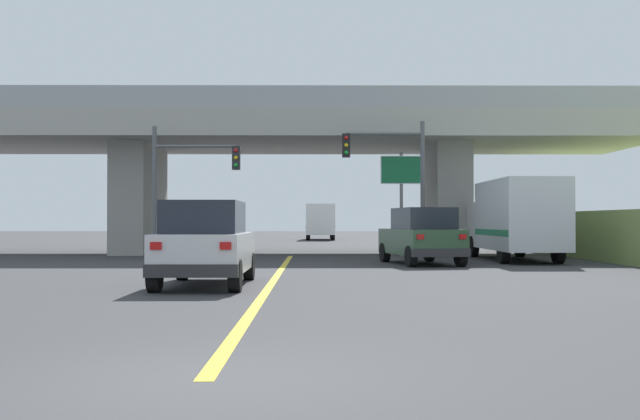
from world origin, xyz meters
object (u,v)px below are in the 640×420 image
object	(u,v)px
box_truck	(516,219)
traffic_signal_farside	(185,175)
suv_crossing	(422,236)
highway_sign	(401,179)
semi_truck_distant	(320,221)
traffic_signal_nearside	(395,169)
suv_lead	(206,243)

from	to	relation	value
box_truck	traffic_signal_farside	size ratio (longest dim) A/B	1.40
suv_crossing	highway_sign	size ratio (longest dim) A/B	1.05
semi_truck_distant	suv_crossing	bearing A→B (deg)	-84.58
box_truck	traffic_signal_farside	xyz separation A→B (m)	(-13.17, 1.14, 1.76)
traffic_signal_nearside	semi_truck_distant	distance (m)	32.15
suv_crossing	semi_truck_distant	bearing A→B (deg)	85.58
traffic_signal_nearside	semi_truck_distant	world-z (taller)	traffic_signal_nearside
suv_lead	highway_sign	size ratio (longest dim) A/B	1.01
suv_crossing	semi_truck_distant	world-z (taller)	semi_truck_distant
suv_crossing	highway_sign	bearing A→B (deg)	80.66
traffic_signal_farside	highway_sign	size ratio (longest dim) A/B	1.19
suv_crossing	semi_truck_distant	distance (m)	35.73
suv_lead	semi_truck_distant	bearing A→B (deg)	86.08
suv_lead	semi_truck_distant	world-z (taller)	semi_truck_distant
traffic_signal_farside	highway_sign	world-z (taller)	traffic_signal_farside
suv_lead	suv_crossing	distance (m)	11.07
box_truck	semi_truck_distant	world-z (taller)	box_truck
traffic_signal_farside	highway_sign	bearing A→B (deg)	13.36
suv_crossing	traffic_signal_nearside	size ratio (longest dim) A/B	0.86
traffic_signal_nearside	traffic_signal_farside	bearing A→B (deg)	179.31
suv_crossing	highway_sign	world-z (taller)	highway_sign
suv_lead	highway_sign	xyz separation A→B (m)	(6.38, 14.88, 2.37)
suv_lead	highway_sign	world-z (taller)	highway_sign
traffic_signal_nearside	traffic_signal_farside	size ratio (longest dim) A/B	1.04
suv_lead	semi_truck_distant	distance (m)	44.68
suv_crossing	suv_lead	bearing A→B (deg)	-135.35
traffic_signal_nearside	highway_sign	bearing A→B (deg)	77.18
suv_crossing	traffic_signal_farside	world-z (taller)	traffic_signal_farside
suv_lead	suv_crossing	bearing A→B (deg)	54.50
semi_truck_distant	box_truck	bearing A→B (deg)	-77.31
semi_truck_distant	traffic_signal_farside	bearing A→B (deg)	-100.23
suv_lead	box_truck	size ratio (longest dim) A/B	0.61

